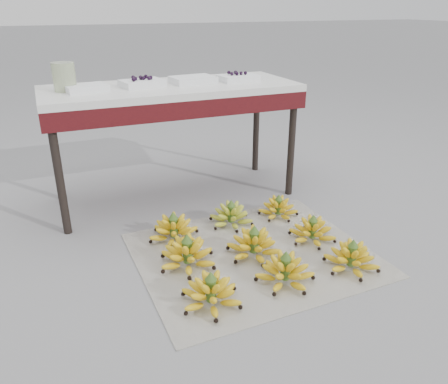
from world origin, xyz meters
name	(u,v)px	position (x,y,z in m)	size (l,w,h in m)	color
ground	(233,256)	(0.00, 0.00, 0.00)	(60.00, 60.00, 0.00)	gray
newspaper_mat	(253,254)	(0.11, -0.03, 0.00)	(1.25, 1.05, 0.01)	white
bunch_front_left	(211,293)	(-0.27, -0.35, 0.07)	(0.34, 0.34, 0.18)	yellow
bunch_front_center	(285,272)	(0.13, -0.33, 0.07)	(0.36, 0.36, 0.18)	yellow
bunch_front_right	(351,258)	(0.52, -0.35, 0.06)	(0.33, 0.33, 0.17)	yellow
bunch_mid_left	(188,255)	(-0.26, 0.00, 0.07)	(0.32, 0.32, 0.19)	yellow
bunch_mid_center	(254,245)	(0.11, -0.04, 0.07)	(0.30, 0.30, 0.18)	yellow
bunch_mid_right	(312,231)	(0.50, -0.02, 0.06)	(0.29, 0.29, 0.17)	yellow
bunch_back_left	(174,230)	(-0.25, 0.30, 0.07)	(0.32, 0.32, 0.18)	yellow
bunch_back_center	(231,216)	(0.14, 0.35, 0.06)	(0.33, 0.33, 0.17)	olive
bunch_back_right	(278,209)	(0.47, 0.33, 0.06)	(0.33, 0.33, 0.15)	yellow
vendor_table	(172,99)	(-0.05, 0.91, 0.70)	(1.66, 0.66, 0.79)	black
tray_far_left	(86,88)	(-0.59, 0.90, 0.81)	(0.27, 0.21, 0.04)	silver
tray_left	(142,83)	(-0.23, 0.93, 0.82)	(0.29, 0.23, 0.07)	silver
tray_right	(193,80)	(0.11, 0.92, 0.82)	(0.30, 0.23, 0.04)	silver
tray_far_right	(238,78)	(0.42, 0.89, 0.82)	(0.27, 0.20, 0.07)	silver
glass_jar	(64,77)	(-0.70, 0.95, 0.88)	(0.14, 0.14, 0.17)	#DEEDBC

